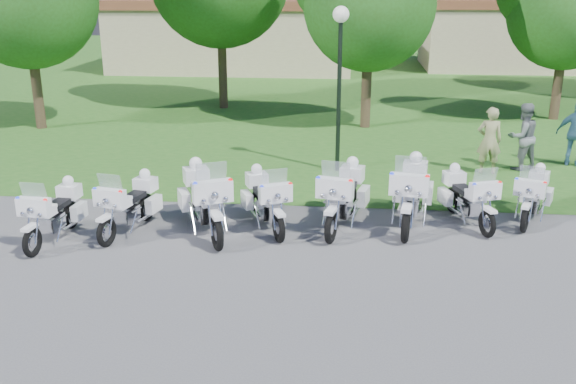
# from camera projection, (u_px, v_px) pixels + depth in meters

# --- Properties ---
(ground) EXTENTS (100.00, 100.00, 0.00)m
(ground) POSITION_uv_depth(u_px,v_px,m) (291.00, 257.00, 12.60)
(ground) COLOR #535358
(ground) RESTS_ON ground
(grass_lawn) EXTENTS (100.00, 48.00, 0.01)m
(grass_lawn) POSITION_uv_depth(u_px,v_px,m) (334.00, 72.00, 38.11)
(grass_lawn) COLOR #29621F
(grass_lawn) RESTS_ON ground
(motorcycle_0) EXTENTS (0.80, 2.16, 1.45)m
(motorcycle_0) POSITION_uv_depth(u_px,v_px,m) (54.00, 212.00, 13.30)
(motorcycle_0) COLOR black
(motorcycle_0) RESTS_ON ground
(motorcycle_1) EXTENTS (1.03, 2.17, 1.48)m
(motorcycle_1) POSITION_uv_depth(u_px,v_px,m) (130.00, 204.00, 13.75)
(motorcycle_1) COLOR black
(motorcycle_1) RESTS_ON ground
(motorcycle_2) EXTENTS (1.55, 2.44, 1.77)m
(motorcycle_2) POSITION_uv_depth(u_px,v_px,m) (205.00, 199.00, 13.70)
(motorcycle_2) COLOR black
(motorcycle_2) RESTS_ON ground
(motorcycle_3) EXTENTS (1.31, 2.12, 1.52)m
(motorcycle_3) POSITION_uv_depth(u_px,v_px,m) (266.00, 199.00, 13.99)
(motorcycle_3) COLOR black
(motorcycle_3) RESTS_ON ground
(motorcycle_4) EXTENTS (1.18, 2.48, 1.69)m
(motorcycle_4) POSITION_uv_depth(u_px,v_px,m) (344.00, 195.00, 14.02)
(motorcycle_4) COLOR black
(motorcycle_4) RESTS_ON ground
(motorcycle_5) EXTENTS (1.14, 2.64, 1.78)m
(motorcycle_5) POSITION_uv_depth(u_px,v_px,m) (411.00, 192.00, 14.11)
(motorcycle_5) COLOR black
(motorcycle_5) RESTS_ON ground
(motorcycle_6) EXTENTS (1.15, 2.09, 1.46)m
(motorcycle_6) POSITION_uv_depth(u_px,v_px,m) (467.00, 196.00, 14.25)
(motorcycle_6) COLOR black
(motorcycle_6) RESTS_ON ground
(motorcycle_7) EXTENTS (1.22, 2.00, 1.43)m
(motorcycle_7) POSITION_uv_depth(u_px,v_px,m) (533.00, 195.00, 14.40)
(motorcycle_7) COLOR black
(motorcycle_7) RESTS_ON ground
(lamp_post) EXTENTS (0.44, 0.44, 4.54)m
(lamp_post) POSITION_uv_depth(u_px,v_px,m) (340.00, 50.00, 17.25)
(lamp_post) COLOR black
(lamp_post) RESTS_ON ground
(building_west) EXTENTS (14.56, 8.32, 4.10)m
(building_west) POSITION_uv_depth(u_px,v_px,m) (236.00, 34.00, 38.97)
(building_west) COLOR tan
(building_west) RESTS_ON ground
(building_east) EXTENTS (11.44, 7.28, 4.10)m
(building_east) POSITION_uv_depth(u_px,v_px,m) (516.00, 34.00, 39.26)
(building_east) COLOR tan
(building_east) RESTS_ON ground
(bystander_a) EXTENTS (0.69, 0.46, 1.88)m
(bystander_a) POSITION_uv_depth(u_px,v_px,m) (489.00, 141.00, 17.78)
(bystander_a) COLOR #989867
(bystander_a) RESTS_ON ground
(bystander_b) EXTENTS (1.14, 1.03, 1.92)m
(bystander_b) POSITION_uv_depth(u_px,v_px,m) (523.00, 137.00, 18.15)
(bystander_b) COLOR slate
(bystander_b) RESTS_ON ground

